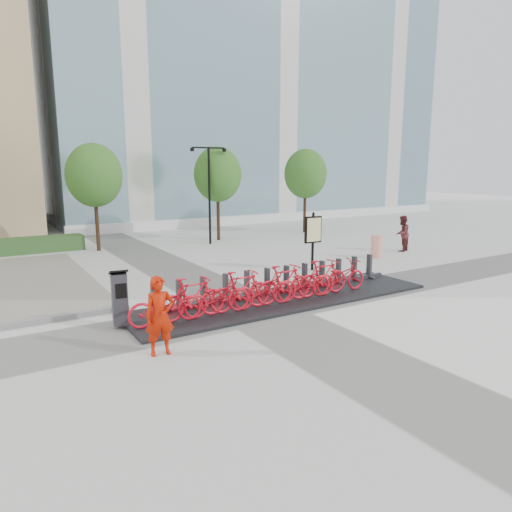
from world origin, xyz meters
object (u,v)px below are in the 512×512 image
worker_red (160,316)px  construction_barrel (377,247)px  pedestrian (402,233)px  bike_0 (165,304)px  map_sign (313,232)px  kiosk (120,298)px

worker_red → construction_barrel: bearing=29.6°
worker_red → construction_barrel: 13.04m
worker_red → pedestrian: 15.35m
bike_0 → map_sign: 7.96m
bike_0 → construction_barrel: (11.21, 3.70, -0.08)m
worker_red → pedestrian: pedestrian is taller
construction_barrel → map_sign: size_ratio=0.45×
construction_barrel → kiosk: bearing=-165.4°
bike_0 → worker_red: bearing=155.9°
worker_red → pedestrian: bearing=28.1°
kiosk → pedestrian: (14.46, 3.75, 0.09)m
kiosk → map_sign: (8.20, 2.71, 0.73)m
pedestrian → construction_barrel: bearing=-6.7°
bike_0 → kiosk: bearing=61.9°
map_sign → construction_barrel: bearing=9.1°
bike_0 → construction_barrel: size_ratio=1.89×
worker_red → construction_barrel: (11.92, 5.28, -0.35)m
worker_red → map_sign: 9.29m
worker_red → map_sign: bearing=36.9°
kiosk → pedestrian: 14.94m
construction_barrel → map_sign: map_sign is taller
bike_0 → map_sign: bearing=-65.9°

